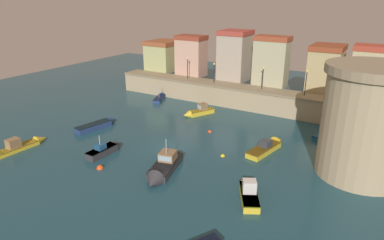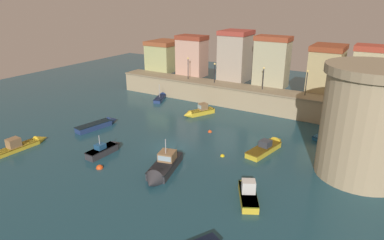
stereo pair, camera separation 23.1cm
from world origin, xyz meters
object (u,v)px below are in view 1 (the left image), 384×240
fortress_tower (368,122)px  moored_boat_1 (269,146)px  quay_lamp_2 (263,74)px  moored_boat_4 (161,97)px  mooring_buoy_0 (100,168)px  mooring_buoy_2 (210,132)px  moored_boat_3 (331,133)px  moored_boat_2 (198,112)px  moored_boat_7 (163,169)px  quay_lamp_1 (214,69)px  moored_boat_0 (99,124)px  moored_boat_5 (106,149)px  quay_lamp_0 (187,65)px  quay_lamp_3 (306,79)px  moored_boat_8 (22,145)px  mooring_buoy_1 (223,156)px  moored_boat_6 (248,190)px

fortress_tower → moored_boat_1: fortress_tower is taller
quay_lamp_2 → moored_boat_1: 14.88m
quay_lamp_2 → moored_boat_4: (-16.34, -3.01, -5.15)m
mooring_buoy_0 → mooring_buoy_2: mooring_buoy_0 is taller
quay_lamp_2 → moored_boat_3: size_ratio=0.62×
moored_boat_2 → moored_boat_7: (5.60, -16.65, 0.04)m
quay_lamp_1 → moored_boat_0: quay_lamp_1 is taller
moored_boat_5 → moored_boat_7: (7.98, -0.53, 0.07)m
moored_boat_2 → moored_boat_7: size_ratio=0.73×
quay_lamp_0 → moored_boat_1: size_ratio=0.53×
moored_boat_1 → moored_boat_7: moored_boat_7 is taller
quay_lamp_3 → moored_boat_8: bearing=-132.4°
moored_boat_5 → mooring_buoy_0: 3.50m
quay_lamp_3 → fortress_tower: bearing=-57.3°
quay_lamp_1 → moored_boat_8: 29.16m
moored_boat_0 → moored_boat_3: bearing=-54.4°
moored_boat_0 → moored_boat_4: 14.62m
fortress_tower → quay_lamp_1: fortress_tower is taller
moored_boat_0 → moored_boat_4: size_ratio=1.22×
quay_lamp_2 → quay_lamp_3: (6.16, 0.00, 0.13)m
quay_lamp_3 → moored_boat_4: bearing=-172.4°
moored_boat_7 → mooring_buoy_2: bearing=171.3°
mooring_buoy_2 → mooring_buoy_1: bearing=-50.5°
moored_boat_4 → quay_lamp_3: bearing=-103.5°
moored_boat_2 → mooring_buoy_1: (8.92, -10.22, -0.51)m
quay_lamp_0 → quay_lamp_1: (4.90, 0.00, -0.24)m
quay_lamp_0 → quay_lamp_1: quay_lamp_0 is taller
mooring_buoy_1 → moored_boat_8: bearing=-154.2°
quay_lamp_0 → mooring_buoy_0: 26.92m
quay_lamp_3 → mooring_buoy_2: size_ratio=7.02×
moored_boat_0 → moored_boat_5: (6.33, -5.28, 0.09)m
moored_boat_8 → mooring_buoy_0: size_ratio=9.42×
quay_lamp_2 → mooring_buoy_1: size_ratio=7.03×
quay_lamp_0 → mooring_buoy_2: size_ratio=7.02×
fortress_tower → moored_boat_5: fortress_tower is taller
mooring_buoy_1 → quay_lamp_2: bearing=96.6°
quay_lamp_3 → mooring_buoy_0: bearing=-117.7°
moored_boat_0 → moored_boat_1: size_ratio=0.93×
quay_lamp_3 → moored_boat_8: size_ratio=0.52×
moored_boat_4 → mooring_buoy_2: moored_boat_4 is taller
quay_lamp_1 → moored_boat_0: bearing=-113.6°
quay_lamp_0 → moored_boat_6: size_ratio=0.69×
fortress_tower → moored_boat_3: (-4.00, 8.61, -5.04)m
moored_boat_5 → moored_boat_8: bearing=115.7°
mooring_buoy_0 → moored_boat_8: bearing=-174.5°
moored_boat_7 → moored_boat_0: bearing=-126.1°
moored_boat_5 → mooring_buoy_1: bearing=-60.2°
quay_lamp_1 → mooring_buoy_0: (0.61, -25.75, -5.34)m
quay_lamp_3 → mooring_buoy_0: (-13.53, -25.75, -5.57)m
moored_boat_8 → mooring_buoy_1: (20.32, 9.81, -0.40)m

